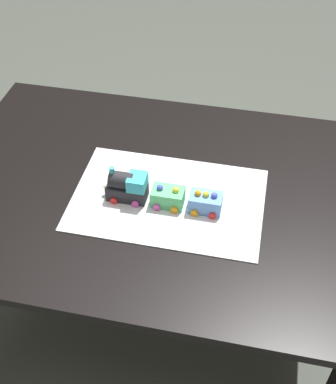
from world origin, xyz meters
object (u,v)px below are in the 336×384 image
at_px(dining_table, 153,211).
at_px(cake_locomotive, 127,186).
at_px(cake_car_hopper_sky_blue, 206,202).
at_px(cake_car_gondola_mint_green, 168,197).

distance_m(dining_table, cake_locomotive, 0.18).
height_order(cake_locomotive, cake_car_hopper_sky_blue, cake_locomotive).
bearing_deg(cake_car_gondola_mint_green, cake_locomotive, 180.00).
xyz_separation_m(cake_car_gondola_mint_green, cake_car_hopper_sky_blue, (0.12, 0.00, 0.00)).
distance_m(dining_table, cake_car_gondola_mint_green, 0.17).
height_order(cake_car_gondola_mint_green, cake_car_hopper_sky_blue, same).
height_order(dining_table, cake_car_hopper_sky_blue, cake_car_hopper_sky_blue).
relative_size(dining_table, cake_locomotive, 10.00).
distance_m(dining_table, cake_car_hopper_sky_blue, 0.24).
bearing_deg(cake_car_hopper_sky_blue, dining_table, 161.44).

